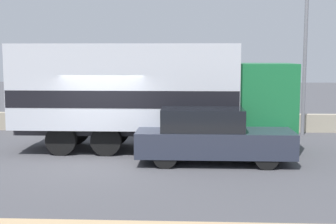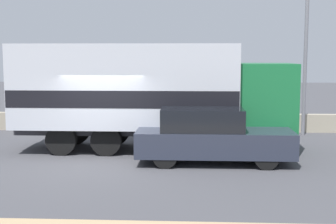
# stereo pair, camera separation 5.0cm
# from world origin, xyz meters

# --- Properties ---
(ground_plane) EXTENTS (80.00, 80.00, 0.00)m
(ground_plane) POSITION_xyz_m (0.00, 0.00, 0.00)
(ground_plane) COLOR #47474C
(stone_wall_backdrop) EXTENTS (60.00, 0.35, 0.72)m
(stone_wall_backdrop) POSITION_xyz_m (0.00, 5.84, 0.36)
(stone_wall_backdrop) COLOR #A39984
(stone_wall_backdrop) RESTS_ON ground_plane
(street_lamp) EXTENTS (0.56, 0.28, 6.56)m
(street_lamp) POSITION_xyz_m (6.96, 5.10, 3.83)
(street_lamp) COLOR slate
(street_lamp) RESTS_ON ground_plane
(box_truck) EXTENTS (8.81, 2.60, 3.43)m
(box_truck) POSITION_xyz_m (1.15, 1.93, 1.92)
(box_truck) COLOR #196B38
(box_truck) RESTS_ON ground_plane
(car_hatchback) EXTENTS (4.44, 1.72, 1.60)m
(car_hatchback) POSITION_xyz_m (3.21, 0.21, 0.79)
(car_hatchback) COLOR #282D3D
(car_hatchback) RESTS_ON ground_plane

